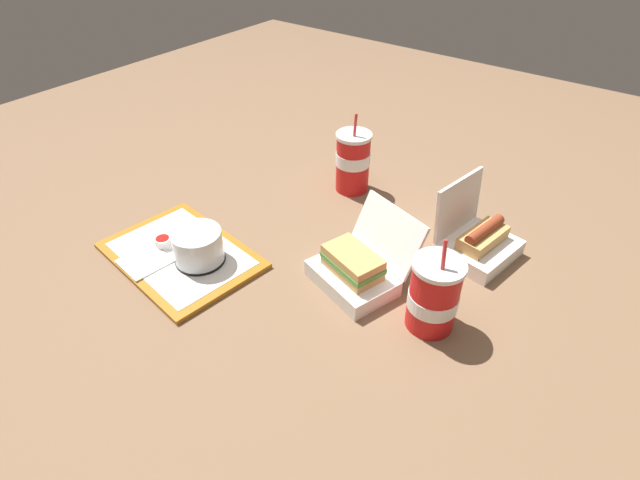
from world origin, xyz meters
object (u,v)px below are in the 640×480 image
Objects in this scene: clamshell_sandwich_left at (356,268)px; plastic_fork at (193,228)px; cake_container at (198,247)px; clamshell_hotdog_center at (478,241)px; soda_cup_right at (353,161)px; soda_cup_corner at (434,295)px; food_tray at (181,255)px; ketchup_cup at (163,242)px.

plastic_fork is at bearing -167.91° from clamshell_sandwich_left.
cake_container is 0.14m from plastic_fork.
plastic_fork is 0.45m from clamshell_sandwich_left.
soda_cup_right is at bearing 170.47° from clamshell_hotdog_center.
clamshell_sandwich_left is at bearing 176.76° from soda_cup_corner.
food_tray is at bearing -35.47° from plastic_fork.
cake_container is 1.07× the size of plastic_fork.
food_tray is at bearing -168.60° from cake_container.
ketchup_cup is at bearing -173.42° from food_tray.
food_tray is 3.40× the size of cake_container.
soda_cup_right is (-0.41, 0.07, 0.05)m from clamshell_hotdog_center.
ketchup_cup is (-0.05, -0.01, 0.02)m from food_tray.
food_tray is 1.72× the size of soda_cup_right.
clamshell_hotdog_center is 0.81× the size of clamshell_sandwich_left.
clamshell_sandwich_left is 0.19m from soda_cup_corner.
ketchup_cup is 0.56m from soda_cup_right.
plastic_fork is (-0.05, 0.09, 0.01)m from food_tray.
soda_cup_corner is at bearing -38.68° from soda_cup_right.
clamshell_hotdog_center reaches higher than ketchup_cup.
cake_container is 0.54m from soda_cup_corner.
ketchup_cup is at bearing -157.10° from clamshell_sandwich_left.
ketchup_cup is at bearing -143.95° from clamshell_hotdog_center.
food_tray is 2.06× the size of clamshell_hotdog_center.
soda_cup_corner is at bearing 16.30° from food_tray.
clamshell_sandwich_left is 1.07× the size of soda_cup_corner.
soda_cup_right reaches higher than food_tray.
cake_container reaches higher than plastic_fork.
soda_cup_right reaches higher than plastic_fork.
plastic_fork is 0.47× the size of soda_cup_right.
clamshell_hotdog_center is at bearing -9.53° from soda_cup_right.
cake_container is at bearing -10.79° from plastic_fork.
soda_cup_corner is at bearing -3.24° from clamshell_sandwich_left.
ketchup_cup is 0.17× the size of clamshell_sandwich_left.
soda_cup_corner is (0.19, -0.01, 0.04)m from clamshell_sandwich_left.
soda_cup_right is at bearing 141.32° from soda_cup_corner.
soda_cup_right reaches higher than ketchup_cup.
clamshell_hotdog_center is at bearing 93.29° from soda_cup_corner.
ketchup_cup is 0.21× the size of clamshell_hotdog_center.
clamshell_hotdog_center is at bearing 36.05° from ketchup_cup.
cake_container is at bearing 11.40° from food_tray.
food_tray is 1.67× the size of clamshell_sandwich_left.
soda_cup_right reaches higher than clamshell_hotdog_center.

